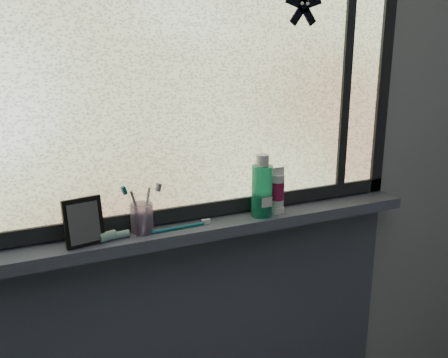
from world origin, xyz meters
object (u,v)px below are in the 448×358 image
(toothbrush_cup, at_px, (142,218))
(mouthwash_bottle, at_px, (262,186))
(vanity_mirror, at_px, (83,222))
(cream_tube, at_px, (277,189))

(toothbrush_cup, bearing_deg, mouthwash_bottle, -3.20)
(vanity_mirror, xyz_separation_m, cream_tube, (0.67, 0.01, 0.01))
(toothbrush_cup, relative_size, cream_tube, 0.81)
(vanity_mirror, height_order, toothbrush_cup, vanity_mirror)
(cream_tube, bearing_deg, mouthwash_bottle, -171.66)
(vanity_mirror, distance_m, cream_tube, 0.67)
(toothbrush_cup, xyz_separation_m, mouthwash_bottle, (0.42, -0.02, 0.06))
(mouthwash_bottle, bearing_deg, cream_tube, 8.34)
(cream_tube, bearing_deg, toothbrush_cup, 178.41)
(toothbrush_cup, height_order, mouthwash_bottle, mouthwash_bottle)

